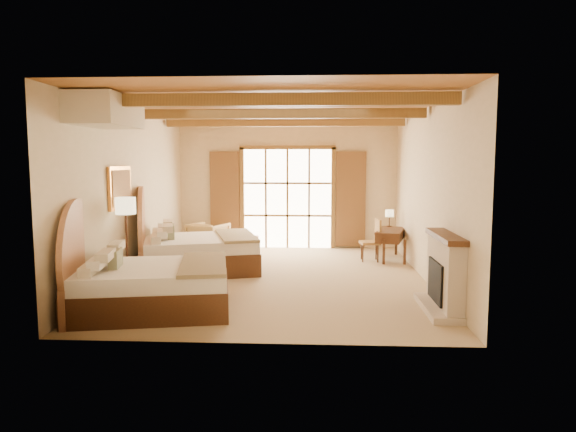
# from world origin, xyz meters

# --- Properties ---
(floor) EXTENTS (7.00, 7.00, 0.00)m
(floor) POSITION_xyz_m (0.00, 0.00, 0.00)
(floor) COLOR tan
(floor) RESTS_ON ground
(wall_back) EXTENTS (5.50, 0.00, 5.50)m
(wall_back) POSITION_xyz_m (0.00, 3.50, 1.60)
(wall_back) COLOR beige
(wall_back) RESTS_ON ground
(wall_left) EXTENTS (0.00, 7.00, 7.00)m
(wall_left) POSITION_xyz_m (-2.75, 0.00, 1.60)
(wall_left) COLOR beige
(wall_left) RESTS_ON ground
(wall_right) EXTENTS (0.00, 7.00, 7.00)m
(wall_right) POSITION_xyz_m (2.75, 0.00, 1.60)
(wall_right) COLOR beige
(wall_right) RESTS_ON ground
(ceiling) EXTENTS (7.00, 7.00, 0.00)m
(ceiling) POSITION_xyz_m (0.00, 0.00, 3.20)
(ceiling) COLOR #AE6830
(ceiling) RESTS_ON ground
(ceiling_beams) EXTENTS (5.39, 4.60, 0.18)m
(ceiling_beams) POSITION_xyz_m (0.00, 0.00, 3.08)
(ceiling_beams) COLOR olive
(ceiling_beams) RESTS_ON ceiling
(french_doors) EXTENTS (3.95, 0.08, 2.60)m
(french_doors) POSITION_xyz_m (0.00, 3.44, 1.25)
(french_doors) COLOR white
(french_doors) RESTS_ON ground
(fireplace) EXTENTS (0.46, 1.40, 1.16)m
(fireplace) POSITION_xyz_m (2.60, -2.00, 0.51)
(fireplace) COLOR beige
(fireplace) RESTS_ON ground
(painting) EXTENTS (0.06, 0.95, 0.75)m
(painting) POSITION_xyz_m (-2.70, -0.75, 1.75)
(painting) COLOR orange
(painting) RESTS_ON wall_left
(canopy_valance) EXTENTS (0.70, 1.40, 0.45)m
(canopy_valance) POSITION_xyz_m (-2.40, -2.00, 2.95)
(canopy_valance) COLOR beige
(canopy_valance) RESTS_ON ceiling
(bed_near) EXTENTS (2.51, 2.06, 1.47)m
(bed_near) POSITION_xyz_m (-1.88, -2.20, 0.44)
(bed_near) COLOR #4F2E16
(bed_near) RESTS_ON floor
(bed_far) EXTENTS (2.74, 2.29, 1.50)m
(bed_far) POSITION_xyz_m (-1.82, 0.55, 0.45)
(bed_far) COLOR #4F2E16
(bed_far) RESTS_ON floor
(nightstand) EXTENTS (0.57, 0.57, 0.53)m
(nightstand) POSITION_xyz_m (-2.50, -1.12, 0.27)
(nightstand) COLOR #4F2E16
(nightstand) RESTS_ON floor
(floor_lamp) EXTENTS (0.34, 0.34, 1.61)m
(floor_lamp) POSITION_xyz_m (-2.50, -1.08, 1.37)
(floor_lamp) COLOR #372015
(floor_lamp) RESTS_ON floor
(armchair) EXTENTS (1.04, 1.06, 0.74)m
(armchair) POSITION_xyz_m (-1.86, 2.52, 0.37)
(armchair) COLOR tan
(armchair) RESTS_ON floor
(ottoman) EXTENTS (0.76, 0.76, 0.43)m
(ottoman) POSITION_xyz_m (-1.03, 2.46, 0.21)
(ottoman) COLOR tan
(ottoman) RESTS_ON floor
(desk) EXTENTS (0.85, 1.35, 0.67)m
(desk) POSITION_xyz_m (2.40, 2.01, 0.36)
(desk) COLOR #4F2E16
(desk) RESTS_ON floor
(desk_chair) EXTENTS (0.46, 0.46, 0.93)m
(desk_chair) POSITION_xyz_m (1.94, 1.79, 0.29)
(desk_chair) COLOR #A37B36
(desk_chair) RESTS_ON floor
(desk_lamp) EXTENTS (0.20, 0.20, 0.40)m
(desk_lamp) POSITION_xyz_m (2.45, 2.54, 0.98)
(desk_lamp) COLOR #372015
(desk_lamp) RESTS_ON desk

